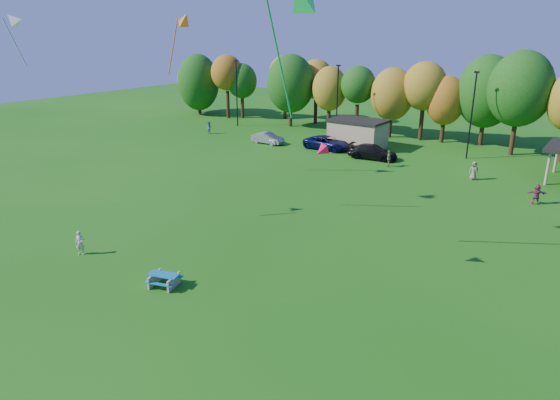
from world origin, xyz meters
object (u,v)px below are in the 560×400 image
Objects in this scene: picnic_table at (164,279)px; car_b at (268,138)px; car_c at (327,143)px; car_a at (268,138)px; kite_flyer at (80,243)px; car_d at (373,152)px.

picnic_table is 35.43m from car_b.
car_c is at bearing -81.03° from car_b.
car_a is 0.96× the size of car_b.
kite_flyer is at bearing -154.66° from car_a.
car_a is (-16.60, 31.45, 0.25)m from picnic_table.
car_c is at bearing 87.80° from picnic_table.
car_c is 6.29m from car_d.
car_c is at bearing -70.35° from car_a.
kite_flyer is (-7.19, -0.27, 0.36)m from picnic_table.
car_d reaches higher than car_c.
car_c is at bearing 56.60° from kite_flyer.
car_d is (4.17, 32.18, -0.00)m from kite_flyer.
car_b is at bearing -156.45° from car_a.
picnic_table is at bearing 177.63° from car_d.
car_b is (-9.37, 31.59, -0.10)m from kite_flyer.
car_c is (-9.24, 32.86, 0.35)m from picnic_table.
car_c is 1.04× the size of car_d.
picnic_table is 0.36× the size of car_c.
car_b is (0.04, -0.14, 0.01)m from car_a.
car_d is (-3.02, 31.91, 0.35)m from picnic_table.
car_a is at bearing 84.17° from car_d.
car_c reaches higher than car_a.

